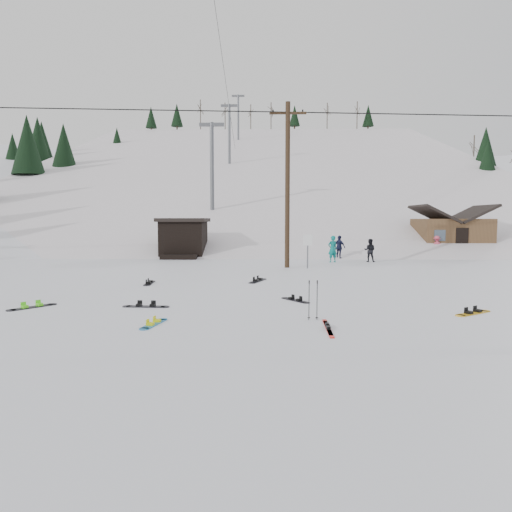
{
  "coord_description": "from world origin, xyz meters",
  "views": [
    {
      "loc": [
        0.8,
        -11.2,
        2.69
      ],
      "look_at": [
        0.47,
        4.64,
        1.4
      ],
      "focal_mm": 32.0,
      "sensor_mm": 36.0,
      "label": 1
    }
  ],
  "objects_px": {
    "utility_pole": "(287,182)",
    "hero_snowboard": "(154,323)",
    "cabin": "(451,235)",
    "hero_skis": "(328,327)"
  },
  "relations": [
    {
      "from": "utility_pole",
      "to": "hero_snowboard",
      "type": "distance_m",
      "value": 15.11
    },
    {
      "from": "hero_snowboard",
      "to": "hero_skis",
      "type": "distance_m",
      "value": 4.41
    },
    {
      "from": "cabin",
      "to": "hero_skis",
      "type": "distance_m",
      "value": 27.3
    },
    {
      "from": "utility_pole",
      "to": "hero_snowboard",
      "type": "height_order",
      "value": "utility_pole"
    },
    {
      "from": "cabin",
      "to": "hero_snowboard",
      "type": "bearing_deg",
      "value": -125.64
    },
    {
      "from": "utility_pole",
      "to": "hero_snowboard",
      "type": "relative_size",
      "value": 6.9
    },
    {
      "from": "hero_snowboard",
      "to": "hero_skis",
      "type": "bearing_deg",
      "value": -83.06
    },
    {
      "from": "cabin",
      "to": "hero_skis",
      "type": "height_order",
      "value": "cabin"
    },
    {
      "from": "utility_pole",
      "to": "cabin",
      "type": "distance_m",
      "value": 16.71
    },
    {
      "from": "hero_snowboard",
      "to": "hero_skis",
      "type": "xyz_separation_m",
      "value": [
        4.4,
        -0.36,
        0.0
      ]
    }
  ]
}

